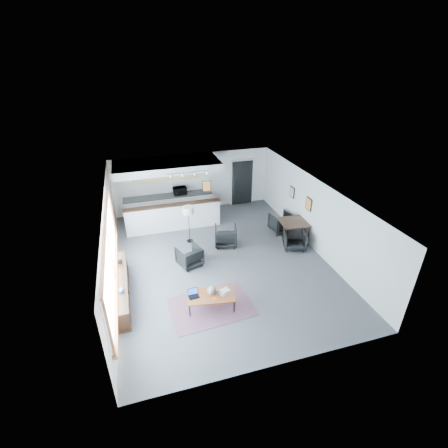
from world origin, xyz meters
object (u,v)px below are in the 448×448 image
object	(u,v)px
dining_chair_near	(295,240)
dining_chair_far	(281,223)
floor_lamp	(188,212)
microwave	(180,190)
coffee_table	(211,296)
dining_table	(294,223)
ceramic_pot	(212,290)
book_stack	(225,291)
laptop	(193,294)
armchair_right	(226,235)
armchair_left	(189,255)

from	to	relation	value
dining_chair_near	dining_chair_far	size ratio (longest dim) A/B	0.97
dining_chair_far	floor_lamp	bearing A→B (deg)	-12.08
floor_lamp	microwave	size ratio (longest dim) A/B	2.58
coffee_table	dining_table	size ratio (longest dim) A/B	1.35
floor_lamp	dining_table	world-z (taller)	floor_lamp
coffee_table	ceramic_pot	world-z (taller)	ceramic_pot
book_stack	dining_table	distance (m)	4.43
coffee_table	floor_lamp	bearing A→B (deg)	97.56
dining_chair_near	dining_chair_far	distance (m)	1.38
laptop	book_stack	size ratio (longest dim) A/B	0.81
coffee_table	dining_chair_near	world-z (taller)	dining_chair_near
book_stack	coffee_table	bearing A→B (deg)	179.10
laptop	armchair_right	xyz separation A→B (m)	(1.87, 3.03, -0.08)
coffee_table	laptop	world-z (taller)	laptop
armchair_left	dining_chair_near	xyz separation A→B (m)	(3.92, -0.05, -0.04)
laptop	floor_lamp	distance (m)	3.79
ceramic_pot	microwave	distance (m)	6.31
laptop	dining_chair_near	distance (m)	4.71
floor_lamp	dining_table	bearing A→B (deg)	-16.23
ceramic_pot	book_stack	xyz separation A→B (m)	(0.36, -0.04, -0.09)
dining_chair_near	laptop	bearing A→B (deg)	-135.30
book_stack	armchair_left	bearing A→B (deg)	104.45
book_stack	armchair_right	size ratio (longest dim) A/B	0.47
dining_chair_near	dining_chair_far	bearing A→B (deg)	104.07
coffee_table	laptop	bearing A→B (deg)	176.47
ceramic_pot	dining_chair_near	xyz separation A→B (m)	(3.70, 2.15, -0.23)
book_stack	floor_lamp	bearing A→B (deg)	94.00
coffee_table	dining_chair_far	xyz separation A→B (m)	(3.85, 3.56, -0.05)
armchair_left	dining_chair_far	world-z (taller)	armchair_left
laptop	microwave	distance (m)	6.27
dining_chair_near	dining_table	bearing A→B (deg)	89.95
book_stack	floor_lamp	world-z (taller)	floor_lamp
book_stack	armchair_right	bearing A→B (deg)	72.60
laptop	dining_table	bearing A→B (deg)	25.14
laptop	floor_lamp	world-z (taller)	floor_lamp
microwave	laptop	bearing A→B (deg)	-101.07
floor_lamp	armchair_left	bearing A→B (deg)	-101.45
book_stack	floor_lamp	distance (m)	3.87
microwave	floor_lamp	bearing A→B (deg)	-96.81
laptop	microwave	size ratio (longest dim) A/B	0.56
ceramic_pot	armchair_left	size ratio (longest dim) A/B	0.35
coffee_table	microwave	bearing A→B (deg)	97.42
coffee_table	dining_chair_near	distance (m)	4.33
floor_lamp	armchair_right	bearing A→B (deg)	-26.61
book_stack	floor_lamp	xyz separation A→B (m)	(-0.26, 3.78, 0.79)
armchair_left	dining_table	distance (m)	4.13
coffee_table	dining_chair_far	distance (m)	5.24
floor_lamp	microwave	bearing A→B (deg)	87.67
book_stack	armchair_left	size ratio (longest dim) A/B	0.52
armchair_left	dining_chair_far	bearing A→B (deg)	178.18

